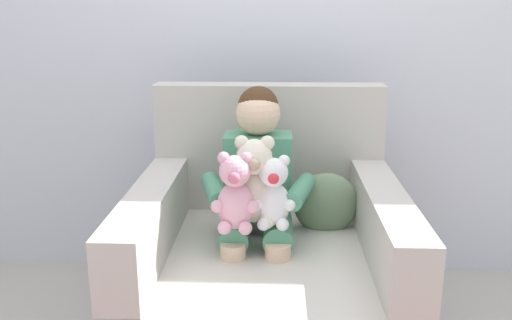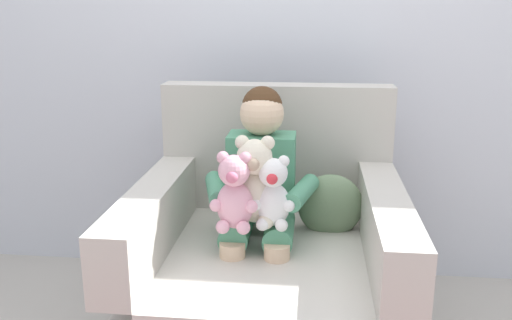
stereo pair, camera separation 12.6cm
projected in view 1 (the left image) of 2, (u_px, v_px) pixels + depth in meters
back_wall at (271, 14)px, 2.60m from camera, size 6.00×0.10×2.60m
armchair at (267, 275)px, 2.13m from camera, size 0.99×1.03×1.01m
seated_child at (257, 185)px, 2.08m from camera, size 0.45×0.39×0.82m
plush_pink at (235, 194)px, 1.89m from camera, size 0.17×0.14×0.28m
plush_cream at (254, 183)px, 1.94m from camera, size 0.19×0.16×0.33m
plush_white at (273, 194)px, 1.92m from camera, size 0.16×0.13×0.26m
throw_pillow at (326, 204)px, 2.20m from camera, size 0.26×0.13×0.26m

